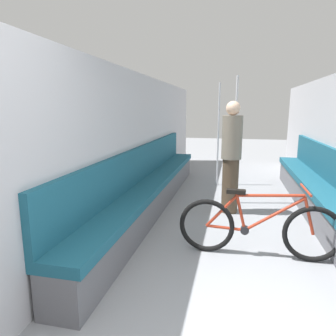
% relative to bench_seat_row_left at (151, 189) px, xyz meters
% --- Properties ---
extents(wall_left, '(0.10, 9.45, 2.11)m').
position_rel_bench_seat_row_left_xyz_m(wall_left, '(-0.24, -0.12, 0.72)').
color(wall_left, '#B2B2B7').
rests_on(wall_left, ground).
extents(bench_seat_row_left, '(0.44, 5.38, 1.01)m').
position_rel_bench_seat_row_left_xyz_m(bench_seat_row_left, '(0.00, 0.00, 0.00)').
color(bench_seat_row_left, '#5B5B60').
rests_on(bench_seat_row_left, ground).
extents(bench_seat_row_right, '(0.44, 5.38, 1.01)m').
position_rel_bench_seat_row_left_xyz_m(bench_seat_row_right, '(2.52, 0.00, 0.00)').
color(bench_seat_row_right, '#5B5B60').
rests_on(bench_seat_row_right, ground).
extents(bicycle, '(1.71, 0.46, 0.79)m').
position_rel_bench_seat_row_left_xyz_m(bicycle, '(1.54, -1.25, -0.01)').
color(bicycle, black).
rests_on(bicycle, ground).
extents(grab_pole_near, '(0.08, 0.08, 2.09)m').
position_rel_bench_seat_row_left_xyz_m(grab_pole_near, '(0.93, 1.80, 0.68)').
color(grab_pole_near, gray).
rests_on(grab_pole_near, ground).
extents(grab_pole_far, '(0.08, 0.08, 2.09)m').
position_rel_bench_seat_row_left_xyz_m(grab_pole_far, '(1.26, 0.61, 0.68)').
color(grab_pole_far, gray).
rests_on(grab_pole_far, ground).
extents(passenger_standing, '(0.30, 0.30, 1.69)m').
position_rel_bench_seat_row_left_xyz_m(passenger_standing, '(1.22, 0.15, 0.54)').
color(passenger_standing, '#473828').
rests_on(passenger_standing, ground).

